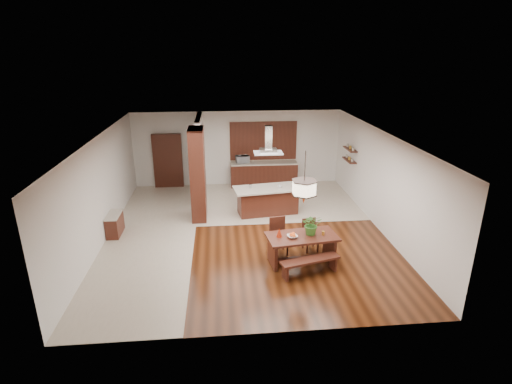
{
  "coord_description": "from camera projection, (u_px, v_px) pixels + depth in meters",
  "views": [
    {
      "loc": [
        -0.7,
        -10.72,
        5.13
      ],
      "look_at": [
        0.3,
        0.0,
        1.25
      ],
      "focal_mm": 28.0,
      "sensor_mm": 36.0,
      "label": 1
    }
  ],
  "objects": [
    {
      "name": "shelf_lower",
      "position": [
        349.0,
        160.0,
        14.14
      ],
      "size": [
        0.26,
        0.9,
        0.04
      ],
      "primitive_type": "cube",
      "color": "black",
      "rests_on": "room_shell"
    },
    {
      "name": "range_hood",
      "position": [
        268.0,
        140.0,
        12.36
      ],
      "size": [
        0.9,
        0.55,
        0.87
      ],
      "primitive_type": null,
      "color": "silver",
      "rests_on": "room_shell"
    },
    {
      "name": "tile_hallway",
      "position": [
        152.0,
        236.0,
        11.6
      ],
      "size": [
        2.5,
        9.0,
        0.01
      ],
      "primitive_type": "cube",
      "color": "beige",
      "rests_on": "ground"
    },
    {
      "name": "napkin_cone",
      "position": [
        279.0,
        233.0,
        9.86
      ],
      "size": [
        0.18,
        0.18,
        0.23
      ],
      "primitive_type": "cone",
      "rotation": [
        0.0,
        0.0,
        -0.27
      ],
      "color": "#A1230B",
      "rests_on": "dining_table"
    },
    {
      "name": "dining_table",
      "position": [
        302.0,
        242.0,
        10.02
      ],
      "size": [
        1.85,
        1.09,
        0.73
      ],
      "rotation": [
        0.0,
        0.0,
        0.13
      ],
      "color": "black",
      "rests_on": "ground"
    },
    {
      "name": "microwave",
      "position": [
        242.0,
        159.0,
        15.45
      ],
      "size": [
        0.56,
        0.45,
        0.28
      ],
      "primitive_type": "imported",
      "rotation": [
        0.0,
        0.0,
        0.24
      ],
      "color": "silver",
      "rests_on": "rear_counter"
    },
    {
      "name": "shelf_upper",
      "position": [
        350.0,
        149.0,
        14.0
      ],
      "size": [
        0.26,
        0.9,
        0.04
      ],
      "primitive_type": "cube",
      "color": "black",
      "rests_on": "room_shell"
    },
    {
      "name": "foliage_plant",
      "position": [
        312.0,
        224.0,
        9.94
      ],
      "size": [
        0.53,
        0.47,
        0.54
      ],
      "primitive_type": "imported",
      "rotation": [
        0.0,
        0.0,
        -0.11
      ],
      "color": "#326822",
      "rests_on": "dining_table"
    },
    {
      "name": "kitchen_island",
      "position": [
        268.0,
        200.0,
        13.03
      ],
      "size": [
        2.3,
        1.25,
        0.9
      ],
      "rotation": [
        0.0,
        0.0,
        0.14
      ],
      "color": "black",
      "rests_on": "ground"
    },
    {
      "name": "gold_ornament",
      "position": [
        323.0,
        233.0,
        9.98
      ],
      "size": [
        0.08,
        0.08,
        0.1
      ],
      "primitive_type": "cylinder",
      "rotation": [
        0.0,
        0.0,
        0.09
      ],
      "color": "gold",
      "rests_on": "dining_table"
    },
    {
      "name": "pendant_lantern",
      "position": [
        305.0,
        178.0,
        9.44
      ],
      "size": [
        0.64,
        0.64,
        1.31
      ],
      "primitive_type": null,
      "color": "#FFEAC3",
      "rests_on": "room_shell"
    },
    {
      "name": "soffit_band",
      "position": [
        245.0,
        136.0,
        10.86
      ],
      "size": [
        8.0,
        9.0,
        0.02
      ],
      "primitive_type": "cube",
      "color": "#36190D",
      "rests_on": "room_shell"
    },
    {
      "name": "hallway_doorway",
      "position": [
        168.0,
        161.0,
        15.37
      ],
      "size": [
        1.1,
        0.2,
        2.1
      ],
      "primitive_type": "cube",
      "color": "black",
      "rests_on": "ground"
    },
    {
      "name": "rear_counter",
      "position": [
        264.0,
        174.0,
        15.7
      ],
      "size": [
        2.6,
        0.62,
        0.95
      ],
      "color": "black",
      "rests_on": "ground"
    },
    {
      "name": "island_cup",
      "position": [
        280.0,
        186.0,
        12.83
      ],
      "size": [
        0.12,
        0.12,
        0.1
      ],
      "primitive_type": "imported",
      "rotation": [
        0.0,
        0.0,
        -0.02
      ],
      "color": "silver",
      "rests_on": "kitchen_island"
    },
    {
      "name": "hallway_console",
      "position": [
        115.0,
        224.0,
        11.59
      ],
      "size": [
        0.37,
        0.88,
        0.63
      ],
      "primitive_type": "cube",
      "color": "black",
      "rests_on": "ground"
    },
    {
      "name": "tile_kitchen",
      "position": [
        276.0,
        200.0,
        14.29
      ],
      "size": [
        5.5,
        4.0,
        0.01
      ],
      "primitive_type": "cube",
      "color": "beige",
      "rests_on": "ground"
    },
    {
      "name": "kitchen_window",
      "position": [
        263.0,
        141.0,
        15.51
      ],
      "size": [
        2.6,
        0.08,
        1.5
      ],
      "primitive_type": "cube",
      "color": "olive",
      "rests_on": "room_shell"
    },
    {
      "name": "partition_pier",
      "position": [
        198.0,
        175.0,
        12.35
      ],
      "size": [
        0.45,
        1.0,
        2.9
      ],
      "primitive_type": "cube",
      "color": "black",
      "rests_on": "ground"
    },
    {
      "name": "dining_bench",
      "position": [
        310.0,
        267.0,
        9.56
      ],
      "size": [
        1.5,
        0.7,
        0.41
      ],
      "primitive_type": null,
      "rotation": [
        0.0,
        0.0,
        0.26
      ],
      "color": "black",
      "rests_on": "ground"
    },
    {
      "name": "room_shell",
      "position": [
        245.0,
        165.0,
        11.14
      ],
      "size": [
        9.0,
        9.04,
        2.92
      ],
      "color": "#321609",
      "rests_on": "ground"
    },
    {
      "name": "fruit_bowl",
      "position": [
        292.0,
        236.0,
        9.84
      ],
      "size": [
        0.31,
        0.31,
        0.06
      ],
      "primitive_type": "imported",
      "rotation": [
        0.0,
        0.0,
        0.23
      ],
      "color": "beige",
      "rests_on": "dining_table"
    },
    {
      "name": "partition_stub",
      "position": [
        200.0,
        157.0,
        14.32
      ],
      "size": [
        0.18,
        2.4,
        2.9
      ],
      "primitive_type": "cube",
      "color": "silver",
      "rests_on": "ground"
    },
    {
      "name": "dining_chair_left",
      "position": [
        279.0,
        237.0,
        10.44
      ],
      "size": [
        0.5,
        0.5,
        0.98
      ],
      "primitive_type": null,
      "rotation": [
        0.0,
        0.0,
        0.16
      ],
      "color": "black",
      "rests_on": "ground"
    },
    {
      "name": "dining_chair_right",
      "position": [
        311.0,
        235.0,
        10.64
      ],
      "size": [
        0.44,
        0.44,
        0.86
      ],
      "primitive_type": null,
      "rotation": [
        0.0,
        0.0,
        0.17
      ],
      "color": "black",
      "rests_on": "ground"
    }
  ]
}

